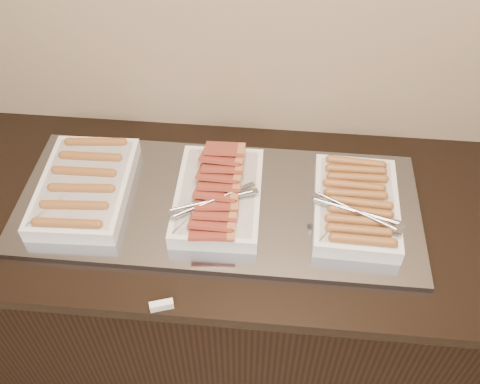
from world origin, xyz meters
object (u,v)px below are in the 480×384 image
at_px(warming_tray, 218,204).
at_px(dish_left, 85,186).
at_px(dish_center, 218,195).
at_px(counter, 220,287).
at_px(dish_right, 356,205).

height_order(warming_tray, dish_left, dish_left).
bearing_deg(dish_center, counter, 155.98).
distance_m(dish_center, dish_right, 0.40).
bearing_deg(dish_right, dish_left, -178.83).
distance_m(counter, dish_center, 0.50).
bearing_deg(dish_right, warming_tray, -179.09).
bearing_deg(warming_tray, dish_left, 180.00).
distance_m(warming_tray, dish_left, 0.41).
height_order(counter, dish_left, dish_left).
bearing_deg(warming_tray, counter, 180.00).
distance_m(dish_left, dish_right, 0.81).
relative_size(counter, dish_right, 5.62).
xyz_separation_m(counter, dish_center, (0.01, -0.00, 0.50)).
relative_size(counter, dish_center, 5.17).
bearing_deg(warming_tray, dish_center, -73.55).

